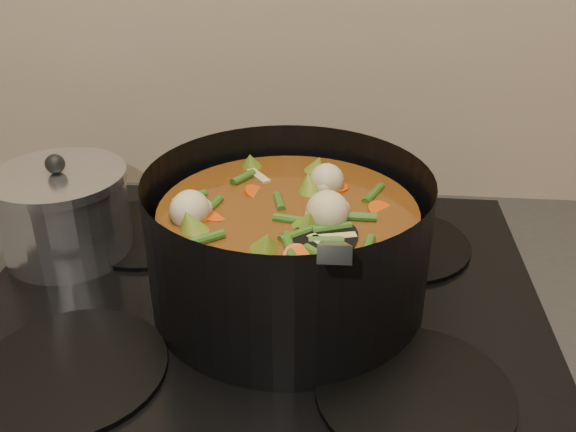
{
  "coord_description": "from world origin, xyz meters",
  "views": [
    {
      "loc": [
        0.09,
        1.36,
        1.35
      ],
      "look_at": [
        0.03,
        1.94,
        1.03
      ],
      "focal_mm": 40.0,
      "sensor_mm": 36.0,
      "label": 1
    }
  ],
  "objects": [
    {
      "name": "saucepan",
      "position": [
        -0.24,
        2.01,
        0.98
      ],
      "size": [
        0.16,
        0.16,
        0.13
      ],
      "rotation": [
        0.0,
        0.0,
        -0.1
      ],
      "color": "silver",
      "rests_on": "stovetop"
    },
    {
      "name": "stovetop",
      "position": [
        0.0,
        1.93,
        0.92
      ],
      "size": [
        0.62,
        0.54,
        0.03
      ],
      "color": "black",
      "rests_on": "counter"
    },
    {
      "name": "stockpot",
      "position": [
        0.03,
        1.94,
        1.0
      ],
      "size": [
        0.34,
        0.42,
        0.22
      ],
      "rotation": [
        0.0,
        0.0,
        -0.17
      ],
      "color": "black",
      "rests_on": "stovetop"
    }
  ]
}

